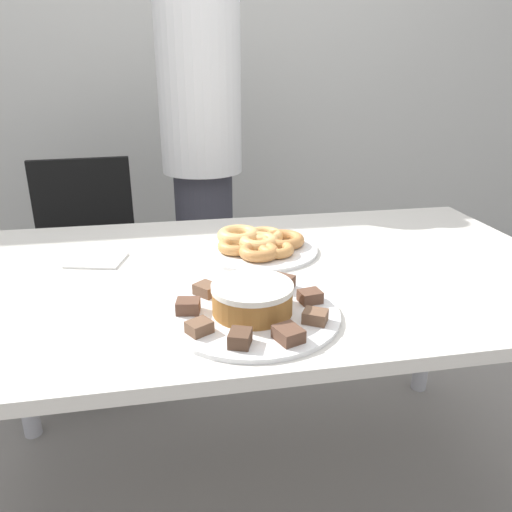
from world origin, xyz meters
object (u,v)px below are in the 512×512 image
(office_chair_left, at_px, (90,279))
(frosted_cake, at_px, (252,298))
(plate_donuts, at_px, (259,250))
(person_standing, at_px, (202,158))
(napkin, at_px, (97,260))
(plate_cake, at_px, (252,314))

(office_chair_left, distance_m, frosted_cake, 1.22)
(office_chair_left, distance_m, plate_donuts, 0.95)
(person_standing, distance_m, napkin, 0.84)
(plate_donuts, relative_size, napkin, 2.02)
(frosted_cake, bearing_deg, person_standing, 90.24)
(office_chair_left, bearing_deg, plate_donuts, -53.89)
(person_standing, xyz_separation_m, office_chair_left, (-0.48, -0.08, -0.46))
(person_standing, bearing_deg, napkin, -115.00)
(office_chair_left, height_order, frosted_cake, office_chair_left)
(frosted_cake, relative_size, napkin, 1.04)
(plate_cake, height_order, napkin, plate_cake)
(frosted_cake, xyz_separation_m, napkin, (-0.35, 0.38, -0.04))
(plate_cake, distance_m, frosted_cake, 0.04)
(person_standing, height_order, napkin, person_standing)
(office_chair_left, relative_size, napkin, 5.43)
(person_standing, height_order, frosted_cake, person_standing)
(person_standing, distance_m, office_chair_left, 0.68)
(frosted_cake, height_order, napkin, frosted_cake)
(office_chair_left, height_order, napkin, office_chair_left)
(plate_donuts, xyz_separation_m, napkin, (-0.44, 0.00, -0.00))
(plate_cake, xyz_separation_m, frosted_cake, (0.00, 0.00, 0.04))
(office_chair_left, bearing_deg, napkin, -83.08)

